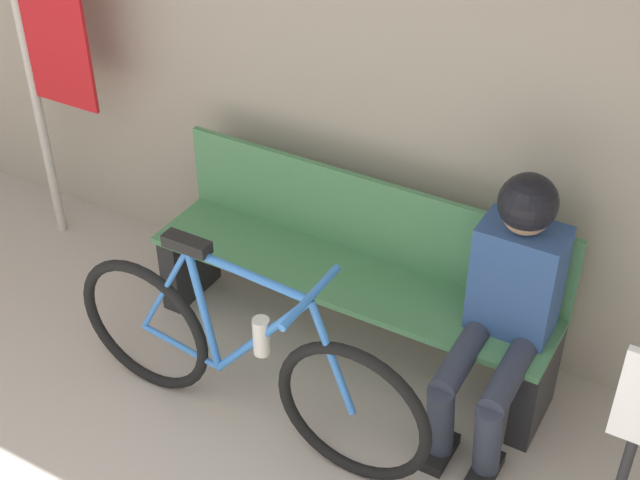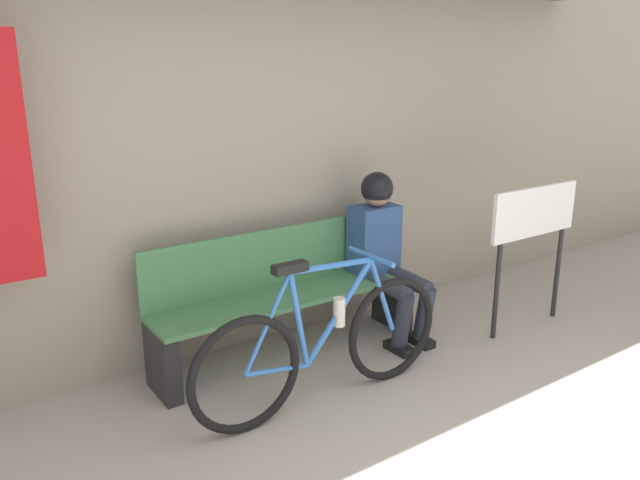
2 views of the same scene
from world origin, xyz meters
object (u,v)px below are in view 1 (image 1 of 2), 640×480
(person_seated, at_px, (508,296))
(banner_pole, at_px, (39,9))
(park_bench_near, at_px, (354,276))
(bicycle, at_px, (242,361))

(person_seated, bearing_deg, banner_pole, 176.42)
(park_bench_near, distance_m, bicycle, 0.70)
(park_bench_near, height_order, bicycle, bicycle)
(bicycle, distance_m, person_seated, 1.10)
(bicycle, bearing_deg, park_bench_near, 76.97)
(person_seated, relative_size, banner_pole, 0.57)
(park_bench_near, distance_m, banner_pole, 1.96)
(park_bench_near, bearing_deg, bicycle, -103.03)
(banner_pole, bearing_deg, person_seated, -3.58)
(banner_pole, bearing_deg, park_bench_near, -1.07)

